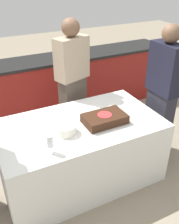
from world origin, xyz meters
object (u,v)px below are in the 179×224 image
Objects in this scene: plate_stack at (65,129)px; wine_glass at (50,142)px; cake at (105,119)px; person_cutting_cake at (73,84)px; person_seated_right at (162,93)px.

plate_stack is 1.18× the size of wine_glass.
wine_glass is (-0.65, -0.21, 0.07)m from cake.
person_cutting_cake reaches higher than wine_glass.
wine_glass is at bearing -135.96° from plate_stack.
person_cutting_cake is at bearing -130.02° from person_seated_right.
cake is at bearing -0.86° from plate_stack.
wine_glass reaches higher than cake.
plate_stack is at bearing 44.04° from wine_glass.
cake is 0.69m from wine_glass.
wine_glass is (-0.23, -0.22, 0.07)m from plate_stack.
wine_glass is 1.21m from person_cutting_cake.
person_seated_right is (1.48, 0.32, -0.01)m from wine_glass.
plate_stack is 0.13× the size of person_seated_right.
cake is 0.29× the size of person_seated_right.
person_cutting_cake is at bearing 57.30° from wine_glass.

